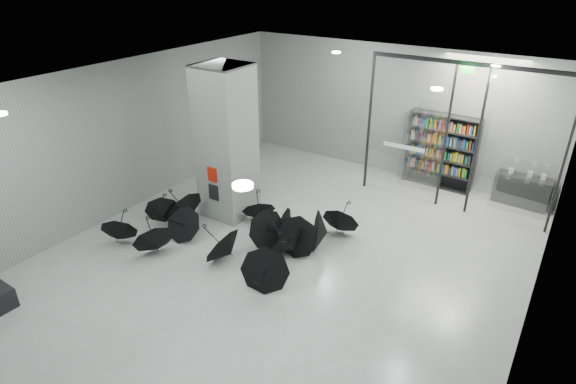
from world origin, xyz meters
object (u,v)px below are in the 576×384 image
Objects in this scene: column at (226,143)px; shop_counter at (522,190)px; bookshelf at (441,151)px; umbrella_cluster at (241,237)px.

column is 8.30m from shop_counter.
bookshelf is 2.46m from shop_counter.
umbrella_cluster is at bearing -126.45° from shop_counter.
column reaches higher than bookshelf.
shop_counter is 7.99m from umbrella_cluster.
shop_counter is at bearing 49.17° from umbrella_cluster.
column is 0.75× the size of umbrella_cluster.
bookshelf is at bearing 48.38° from column.
bookshelf reaches higher than shop_counter.
umbrella_cluster is (-5.23, -6.05, -0.14)m from shop_counter.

